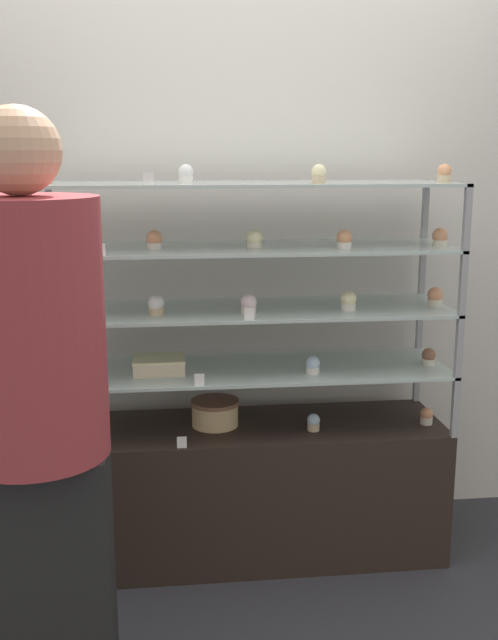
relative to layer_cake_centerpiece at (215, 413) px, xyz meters
The scene contains 35 objects.
ground_plane 0.62m from the layer_cake_centerpiece, ahead, with size 20.00×20.00×0.00m, color #2D2D33.
back_wall 0.79m from the layer_cake_centerpiece, 69.63° to the left, with size 8.00×0.05×2.60m.
display_base 0.36m from the layer_cake_centerpiece, ahead, with size 1.56×0.47×0.56m.
display_riser_lower 0.22m from the layer_cake_centerpiece, ahead, with size 1.56×0.47×0.24m.
display_riser_middle 0.44m from the layer_cake_centerpiece, ahead, with size 1.56×0.47×0.24m.
display_riser_upper 0.67m from the layer_cake_centerpiece, ahead, with size 1.56×0.47×0.24m.
display_riser_top 0.91m from the layer_cake_centerpiece, ahead, with size 1.56×0.47×0.24m.
layer_cake_centerpiece is the anchor object (origin of this frame).
sheet_cake_frosted 0.31m from the layer_cake_centerpiece, behind, with size 0.20×0.16×0.06m.
cupcake_0 0.61m from the layer_cake_centerpiece, 168.24° to the right, with size 0.05×0.05×0.07m.
cupcake_1 0.40m from the layer_cake_centerpiece, 15.03° to the right, with size 0.05×0.05×0.07m.
cupcake_2 0.85m from the layer_cake_centerpiece, ahead, with size 0.05×0.05×0.07m.
price_tag_0 0.27m from the layer_cake_centerpiece, 121.93° to the right, with size 0.04×0.00×0.04m.
cupcake_3 0.63m from the layer_cake_centerpiece, 166.84° to the right, with size 0.06×0.06×0.07m.
cupcake_4 0.45m from the layer_cake_centerpiece, 17.57° to the right, with size 0.06×0.06×0.07m.
cupcake_5 0.89m from the layer_cake_centerpiece, ahead, with size 0.06×0.06×0.07m.
price_tag_1 0.32m from the layer_cake_centerpiece, 107.61° to the right, with size 0.04×0.00×0.04m.
cupcake_6 0.75m from the layer_cake_centerpiece, behind, with size 0.06×0.06×0.07m.
cupcake_7 0.52m from the layer_cake_centerpiece, 157.25° to the right, with size 0.06×0.06×0.07m.
cupcake_8 0.49m from the layer_cake_centerpiece, 43.30° to the right, with size 0.06×0.06×0.07m.
cupcake_9 0.69m from the layer_cake_centerpiece, 10.88° to the right, with size 0.06×0.06×0.07m.
cupcake_10 0.99m from the layer_cake_centerpiece, ahead, with size 0.06×0.06×0.07m.
price_tag_2 0.52m from the layer_cake_centerpiece, 63.41° to the right, with size 0.04×0.00×0.04m.
cupcake_11 0.92m from the layer_cake_centerpiece, 168.64° to the right, with size 0.06×0.06×0.07m.
cupcake_12 0.74m from the layer_cake_centerpiece, 167.02° to the right, with size 0.06×0.06×0.07m.
cupcake_13 0.72m from the layer_cake_centerpiece, 24.88° to the right, with size 0.06×0.06×0.07m.
cupcake_14 0.86m from the layer_cake_centerpiece, 12.57° to the right, with size 0.06×0.06×0.07m.
cupcake_15 1.12m from the layer_cake_centerpiece, ahead, with size 0.06×0.06×0.07m.
price_tag_3 0.83m from the layer_cake_centerpiece, 151.14° to the right, with size 0.04×0.00×0.04m.
cupcake_16 1.12m from the layer_cake_centerpiece, 169.59° to the right, with size 0.05×0.05×0.07m.
cupcake_17 0.95m from the layer_cake_centerpiece, 137.79° to the right, with size 0.05×0.05×0.07m.
cupcake_18 1.02m from the layer_cake_centerpiece, 18.51° to the right, with size 0.05×0.05×0.07m.
cupcake_19 1.28m from the layer_cake_centerpiece, ahead, with size 0.05×0.05×0.07m.
price_tag_4 0.99m from the layer_cake_centerpiece, 136.24° to the right, with size 0.04×0.00×0.04m.
customer_figure 1.06m from the layer_cake_centerpiece, 123.34° to the right, with size 0.41×0.41×1.75m.
Camera 1 is at (-0.33, -2.83, 1.62)m, focal length 42.00 mm.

